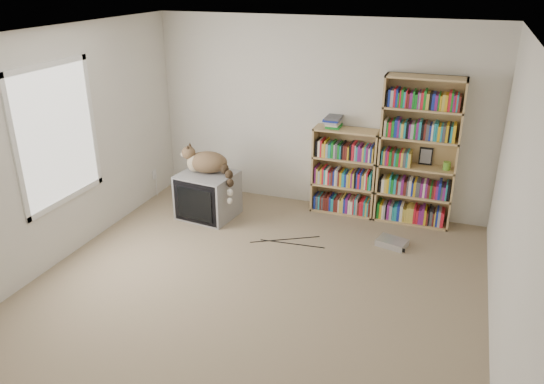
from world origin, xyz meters
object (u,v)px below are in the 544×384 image
(cat, at_px, (211,166))
(bookcase_short, at_px, (345,174))
(bookcase_tall, at_px, (418,156))
(crt_tv, at_px, (208,195))
(dvd_player, at_px, (392,243))

(cat, height_order, bookcase_short, bookcase_short)
(bookcase_tall, distance_m, bookcase_short, 0.97)
(crt_tv, xyz_separation_m, bookcase_short, (1.63, 0.75, 0.23))
(bookcase_short, bearing_deg, bookcase_tall, 0.00)
(crt_tv, height_order, bookcase_tall, bookcase_tall)
(bookcase_tall, bearing_deg, cat, -163.45)
(dvd_player, bearing_deg, bookcase_tall, 94.15)
(bookcase_tall, distance_m, dvd_player, 1.15)
(dvd_player, bearing_deg, bookcase_short, 149.27)
(crt_tv, xyz_separation_m, dvd_player, (2.40, -0.01, -0.26))
(cat, bearing_deg, bookcase_tall, 4.09)
(dvd_player, bearing_deg, cat, -166.64)
(cat, xyz_separation_m, bookcase_tall, (2.49, 0.74, 0.19))
(bookcase_short, height_order, dvd_player, bookcase_short)
(cat, xyz_separation_m, bookcase_short, (1.58, 0.74, -0.17))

